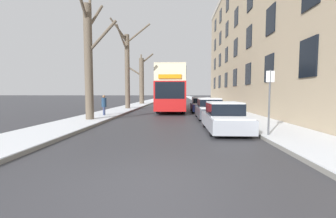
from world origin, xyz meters
The scene contains 13 objects.
ground_plane centered at (0.00, 0.00, 0.00)m, with size 320.00×320.00×0.00m, color #38383D.
sidewalk_left centered at (-5.23, 53.00, 0.08)m, with size 2.77×130.00×0.16m.
sidewalk_right centered at (5.23, 53.00, 0.08)m, with size 2.77×130.00×0.16m.
terrace_facade_right centered at (11.11, 20.22, 7.79)m, with size 9.10×35.68×15.57m.
bare_tree_left_0 centered at (-4.91, 9.77, 4.06)m, with size 2.29×3.52×8.67m.
bare_tree_left_1 centered at (-4.83, 19.73, 4.58)m, with size 3.99×4.43×9.29m.
bare_tree_left_2 centered at (-5.10, 30.67, 3.91)m, with size 3.74×2.55×8.20m.
double_decker_bus centered at (-0.06, 18.65, 2.37)m, with size 2.58×10.56×4.17m.
parked_car_0 centered at (2.76, 6.53, 0.64)m, with size 1.71×4.10×1.38m.
parked_car_1 centered at (2.76, 11.68, 0.66)m, with size 1.71×4.15×1.44m.
parked_car_2 centered at (2.76, 17.51, 0.64)m, with size 1.86×4.18×1.38m.
pedestrian_left_sidewalk centered at (-4.91, 12.33, 0.90)m, with size 0.36×0.36×1.64m.
street_sign_post centered at (4.15, 4.87, 1.54)m, with size 0.32×0.07×2.69m.
Camera 1 is at (0.61, -4.03, 1.81)m, focal length 24.00 mm.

